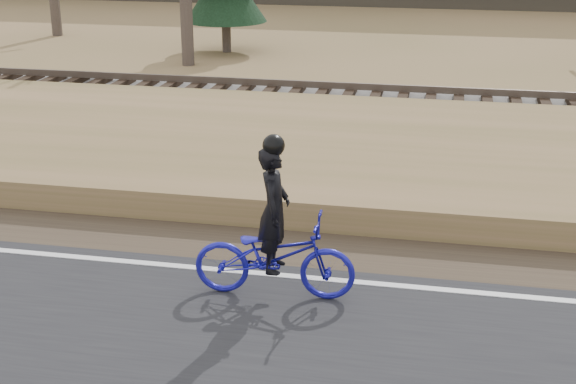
# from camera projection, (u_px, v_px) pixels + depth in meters

# --- Properties ---
(ground) EXTENTS (120.00, 120.00, 0.00)m
(ground) POSITION_uv_depth(u_px,v_px,m) (129.00, 273.00, 10.51)
(ground) COLOR #926D4A
(ground) RESTS_ON ground
(road) EXTENTS (120.00, 6.00, 0.06)m
(road) POSITION_uv_depth(u_px,v_px,m) (36.00, 375.00, 8.20)
(road) COLOR black
(road) RESTS_ON ground
(edge_line) EXTENTS (120.00, 0.12, 0.01)m
(edge_line) POSITION_uv_depth(u_px,v_px,m) (134.00, 262.00, 10.67)
(edge_line) COLOR silver
(edge_line) RESTS_ON road
(shoulder) EXTENTS (120.00, 1.60, 0.04)m
(shoulder) POSITION_uv_depth(u_px,v_px,m) (160.00, 236.00, 11.61)
(shoulder) COLOR #473A2B
(shoulder) RESTS_ON ground
(embankment) EXTENTS (120.00, 5.00, 0.44)m
(embankment) POSITION_uv_depth(u_px,v_px,m) (218.00, 161.00, 14.30)
(embankment) COLOR #926D4A
(embankment) RESTS_ON ground
(ballast) EXTENTS (120.00, 3.00, 0.45)m
(ballast) POSITION_uv_depth(u_px,v_px,m) (265.00, 109.00, 17.79)
(ballast) COLOR slate
(ballast) RESTS_ON ground
(railroad) EXTENTS (120.00, 2.40, 0.29)m
(railroad) POSITION_uv_depth(u_px,v_px,m) (265.00, 96.00, 17.69)
(railroad) COLOR black
(railroad) RESTS_ON ballast
(cyclist) EXTENTS (1.99, 0.78, 2.04)m
(cyclist) POSITION_uv_depth(u_px,v_px,m) (274.00, 247.00, 9.59)
(cyclist) COLOR #18169B
(cyclist) RESTS_ON road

